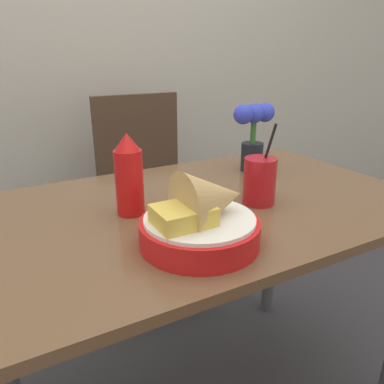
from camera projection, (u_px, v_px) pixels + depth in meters
The scene contains 7 objects.
wall_window at pixel (77, 5), 1.72m from camera, with size 7.00×0.06×2.60m.
dining_table at pixel (200, 239), 1.02m from camera, with size 1.17×0.71×0.73m.
chair_far_window at pixel (146, 181), 1.72m from camera, with size 0.40×0.40×0.92m.
food_basket at pixel (204, 218), 0.76m from camera, with size 0.25×0.25×0.16m.
ketchup_bottle at pixel (129, 176), 0.89m from camera, with size 0.07×0.07×0.20m.
drink_cup at pixel (260, 182), 0.96m from camera, with size 0.08×0.08×0.21m.
flower_vase at pixel (253, 131), 1.21m from camera, with size 0.15×0.07×0.22m.
Camera 1 is at (-0.45, -0.78, 1.10)m, focal length 35.00 mm.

